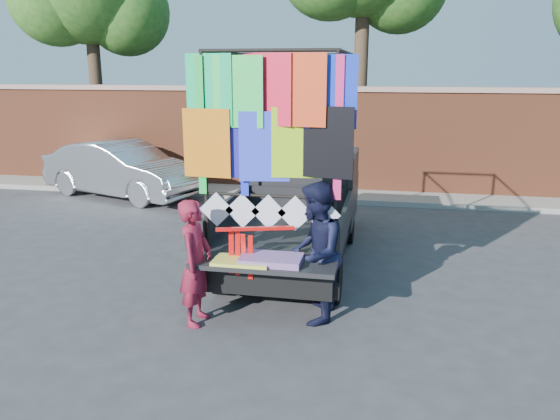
% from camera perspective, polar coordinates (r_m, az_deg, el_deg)
% --- Properties ---
extents(ground, '(90.00, 90.00, 0.00)m').
position_cam_1_polar(ground, '(7.39, -3.71, -9.70)').
color(ground, '#38383A').
rests_on(ground, ground).
extents(brick_wall, '(30.00, 0.45, 2.61)m').
position_cam_1_polar(brick_wall, '(13.72, 3.69, 7.43)').
color(brick_wall, brown).
rests_on(brick_wall, ground).
extents(curb, '(30.00, 1.20, 0.12)m').
position_cam_1_polar(curb, '(13.26, 3.21, 1.62)').
color(curb, gray).
rests_on(curb, ground).
extents(pickup_truck, '(2.06, 5.17, 3.25)m').
position_cam_1_polar(pickup_truck, '(9.19, 2.19, 0.68)').
color(pickup_truck, black).
rests_on(pickup_truck, ground).
extents(sedan, '(4.33, 2.67, 1.35)m').
position_cam_1_polar(sedan, '(13.73, -16.20, 4.13)').
color(sedan, silver).
rests_on(sedan, ground).
extents(woman, '(0.38, 0.57, 1.55)m').
position_cam_1_polar(woman, '(6.65, -8.80, -5.45)').
color(woman, maroon).
rests_on(woman, ground).
extents(man, '(0.67, 0.85, 1.75)m').
position_cam_1_polar(man, '(6.62, 3.70, -4.49)').
color(man, black).
rests_on(man, ground).
extents(streamer_bundle, '(0.92, 0.31, 0.65)m').
position_cam_1_polar(streamer_bundle, '(6.56, -3.49, -3.53)').
color(streamer_bundle, red).
rests_on(streamer_bundle, ground).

